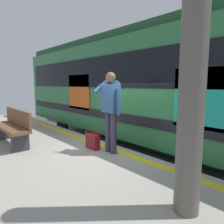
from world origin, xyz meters
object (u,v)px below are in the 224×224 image
object	(u,v)px
handbag	(93,140)
bench	(13,125)
passenger	(111,106)
train_carriage	(157,85)
station_column	(193,64)

from	to	relation	value
handbag	bench	distance (m)	2.12
passenger	train_carriage	bearing A→B (deg)	-78.72
passenger	handbag	bearing A→B (deg)	17.37
passenger	station_column	size ratio (longest dim) A/B	0.51
station_column	passenger	bearing A→B (deg)	-18.66
train_carriage	handbag	world-z (taller)	train_carriage
train_carriage	handbag	bearing A→B (deg)	89.26
bench	station_column	bearing A→B (deg)	-170.93
train_carriage	bench	bearing A→B (deg)	66.21
train_carriage	bench	world-z (taller)	train_carriage
passenger	station_column	distance (m)	2.49
handbag	bench	size ratio (longest dim) A/B	0.24
passenger	handbag	distance (m)	1.01
train_carriage	station_column	bearing A→B (deg)	131.51
passenger	bench	distance (m)	2.65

